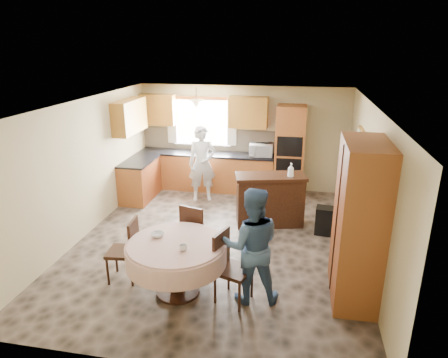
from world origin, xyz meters
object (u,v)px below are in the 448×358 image
at_px(chair_back, 195,230).
at_px(oven_tower, 290,151).
at_px(cupboard, 359,223).
at_px(chair_right, 229,263).
at_px(sideboard, 270,201).
at_px(person_sink, 202,164).
at_px(dining_table, 176,254).
at_px(chair_left, 127,247).
at_px(person_dining, 252,246).

bearing_deg(chair_back, oven_tower, -96.27).
height_order(cupboard, chair_back, cupboard).
relative_size(cupboard, chair_right, 2.22).
relative_size(sideboard, person_sink, 0.79).
height_order(sideboard, dining_table, sideboard).
distance_m(chair_left, chair_right, 1.59).
height_order(chair_back, person_dining, person_dining).
xyz_separation_m(cupboard, chair_back, (-2.44, 0.47, -0.57)).
distance_m(oven_tower, dining_table, 4.55).
relative_size(chair_left, chair_back, 0.97).
relative_size(dining_table, chair_right, 1.39).
bearing_deg(chair_right, person_sink, 38.26).
distance_m(oven_tower, chair_right, 4.38).
bearing_deg(sideboard, dining_table, -127.04).
height_order(chair_left, chair_back, chair_back).
bearing_deg(oven_tower, chair_right, -98.66).
bearing_deg(dining_table, person_sink, 98.09).
bearing_deg(dining_table, chair_back, 87.87).
bearing_deg(sideboard, chair_right, -111.82).
height_order(sideboard, cupboard, cupboard).
distance_m(dining_table, chair_left, 0.86).
distance_m(dining_table, person_dining, 1.07).
relative_size(chair_right, person_sink, 0.60).
bearing_deg(chair_left, cupboard, 88.44).
distance_m(cupboard, chair_back, 2.55).
bearing_deg(person_sink, sideboard, -50.33).
xyz_separation_m(sideboard, dining_table, (-1.10, -2.58, 0.15)).
bearing_deg(person_sink, cupboard, -64.49).
distance_m(dining_table, chair_right, 0.75).
height_order(cupboard, chair_right, cupboard).
bearing_deg(oven_tower, chair_back, -111.88).
distance_m(chair_left, person_dining, 1.91).
height_order(cupboard, dining_table, cupboard).
xyz_separation_m(chair_left, chair_right, (1.58, -0.20, 0.02)).
bearing_deg(oven_tower, person_dining, -94.72).
relative_size(cupboard, person_dining, 1.35).
distance_m(sideboard, cupboard, 2.63).
distance_m(oven_tower, person_dining, 4.26).
relative_size(dining_table, chair_left, 1.43).
bearing_deg(chair_back, chair_left, 54.47).
xyz_separation_m(oven_tower, sideboard, (-0.30, -1.73, -0.58)).
xyz_separation_m(oven_tower, chair_right, (-0.66, -4.30, -0.50)).
bearing_deg(cupboard, person_sink, 133.14).
height_order(chair_back, chair_right, chair_right).
distance_m(oven_tower, cupboard, 4.02).
relative_size(sideboard, chair_right, 1.32).
xyz_separation_m(dining_table, person_dining, (1.05, 0.07, 0.20)).
distance_m(cupboard, person_sink, 4.37).
distance_m(chair_back, person_dining, 1.34).
xyz_separation_m(chair_left, person_sink, (0.32, 3.41, 0.31)).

